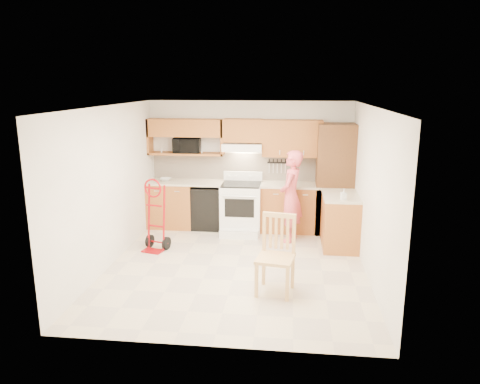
% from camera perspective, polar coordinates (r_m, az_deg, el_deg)
% --- Properties ---
extents(floor, '(4.00, 4.50, 0.02)m').
position_cam_1_polar(floor, '(7.29, -0.45, -9.44)').
color(floor, beige).
rests_on(floor, ground).
extents(ceiling, '(4.00, 4.50, 0.02)m').
position_cam_1_polar(ceiling, '(6.72, -0.48, 10.76)').
color(ceiling, white).
rests_on(ceiling, ground).
extents(wall_back, '(4.00, 0.02, 2.50)m').
position_cam_1_polar(wall_back, '(9.10, 1.24, 3.50)').
color(wall_back, white).
rests_on(wall_back, ground).
extents(wall_front, '(4.00, 0.02, 2.50)m').
position_cam_1_polar(wall_front, '(4.75, -3.74, -6.01)').
color(wall_front, white).
rests_on(wall_front, ground).
extents(wall_left, '(0.02, 4.50, 2.50)m').
position_cam_1_polar(wall_left, '(7.40, -16.10, 0.63)').
color(wall_left, white).
rests_on(wall_left, ground).
extents(wall_right, '(0.02, 4.50, 2.50)m').
position_cam_1_polar(wall_right, '(6.95, 16.21, -0.19)').
color(wall_right, white).
rests_on(wall_right, ground).
extents(backsplash, '(3.92, 0.03, 0.55)m').
position_cam_1_polar(backsplash, '(9.08, 1.22, 3.17)').
color(backsplash, beige).
rests_on(backsplash, wall_back).
extents(lower_cab_left, '(0.90, 0.60, 0.90)m').
position_cam_1_polar(lower_cab_left, '(9.24, -8.58, -1.57)').
color(lower_cab_left, '#AA5C22').
rests_on(lower_cab_left, ground).
extents(dishwasher, '(0.60, 0.60, 0.85)m').
position_cam_1_polar(dishwasher, '(9.09, -4.00, -1.88)').
color(dishwasher, black).
rests_on(dishwasher, ground).
extents(lower_cab_right, '(1.14, 0.60, 0.90)m').
position_cam_1_polar(lower_cab_right, '(8.94, 6.34, -2.02)').
color(lower_cab_right, '#AA5C22').
rests_on(lower_cab_right, ground).
extents(countertop_left, '(1.50, 0.63, 0.04)m').
position_cam_1_polar(countertop_left, '(9.06, -6.85, 1.24)').
color(countertop_left, '#BAB199').
rests_on(countertop_left, lower_cab_left).
extents(countertop_right, '(1.14, 0.63, 0.04)m').
position_cam_1_polar(countertop_right, '(8.82, 6.42, 0.92)').
color(countertop_right, '#BAB199').
rests_on(countertop_right, lower_cab_right).
extents(cab_return_right, '(0.60, 1.00, 0.90)m').
position_cam_1_polar(cab_return_right, '(8.22, 12.41, -3.66)').
color(cab_return_right, '#AA5C22').
rests_on(cab_return_right, ground).
extents(countertop_return, '(0.63, 1.00, 0.04)m').
position_cam_1_polar(countertop_return, '(8.09, 12.57, -0.48)').
color(countertop_return, '#BAB199').
rests_on(countertop_return, cab_return_right).
extents(pantry_tall, '(0.70, 0.60, 2.10)m').
position_cam_1_polar(pantry_tall, '(8.84, 11.77, 1.60)').
color(pantry_tall, '#5B3617').
rests_on(pantry_tall, ground).
extents(upper_cab_left, '(1.50, 0.33, 0.34)m').
position_cam_1_polar(upper_cab_left, '(9.03, -6.84, 8.01)').
color(upper_cab_left, '#AA5C22').
rests_on(upper_cab_left, wall_back).
extents(upper_shelf_mw, '(1.50, 0.33, 0.04)m').
position_cam_1_polar(upper_shelf_mw, '(9.09, -6.75, 4.81)').
color(upper_shelf_mw, '#AA5C22').
rests_on(upper_shelf_mw, wall_back).
extents(upper_cab_center, '(0.76, 0.33, 0.44)m').
position_cam_1_polar(upper_cab_center, '(8.84, 0.38, 7.73)').
color(upper_cab_center, '#AA5C22').
rests_on(upper_cab_center, wall_back).
extents(upper_cab_right, '(1.14, 0.33, 0.70)m').
position_cam_1_polar(upper_cab_right, '(8.81, 6.58, 6.70)').
color(upper_cab_right, '#AA5C22').
rests_on(upper_cab_right, wall_back).
extents(range_hood, '(0.76, 0.46, 0.14)m').
position_cam_1_polar(range_hood, '(8.81, 0.33, 5.68)').
color(range_hood, white).
rests_on(range_hood, wall_back).
extents(knife_strip, '(0.40, 0.05, 0.29)m').
position_cam_1_polar(knife_strip, '(9.01, 4.70, 3.30)').
color(knife_strip, black).
rests_on(knife_strip, backsplash).
extents(microwave, '(0.56, 0.40, 0.29)m').
position_cam_1_polar(microwave, '(9.06, -6.67, 5.85)').
color(microwave, black).
rests_on(microwave, upper_shelf_mw).
extents(range, '(0.77, 1.01, 1.13)m').
position_cam_1_polar(range, '(8.75, 0.12, -1.51)').
color(range, white).
rests_on(range, ground).
extents(person, '(0.54, 0.69, 1.67)m').
position_cam_1_polar(person, '(8.26, 6.40, -0.55)').
color(person, '#E3555F').
rests_on(person, ground).
extents(hand_truck, '(0.54, 0.51, 1.14)m').
position_cam_1_polar(hand_truck, '(7.93, -10.72, -3.28)').
color(hand_truck, '#A1090F').
rests_on(hand_truck, ground).
extents(dining_chair, '(0.57, 0.61, 1.09)m').
position_cam_1_polar(dining_chair, '(6.27, 4.46, -7.96)').
color(dining_chair, '#E2BE7A').
rests_on(dining_chair, ground).
extents(soap_bottle, '(0.10, 0.10, 0.18)m').
position_cam_1_polar(soap_bottle, '(7.75, 12.86, -0.29)').
color(soap_bottle, white).
rests_on(soap_bottle, countertop_return).
extents(bowl, '(0.22, 0.22, 0.05)m').
position_cam_1_polar(bowl, '(9.15, -9.33, 1.58)').
color(bowl, white).
rests_on(bowl, countertop_left).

